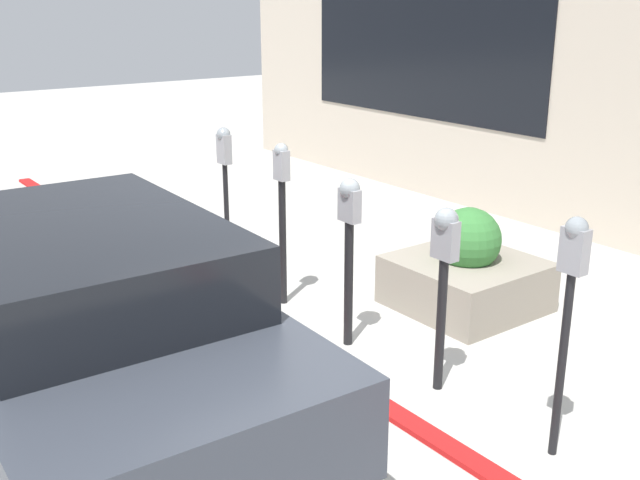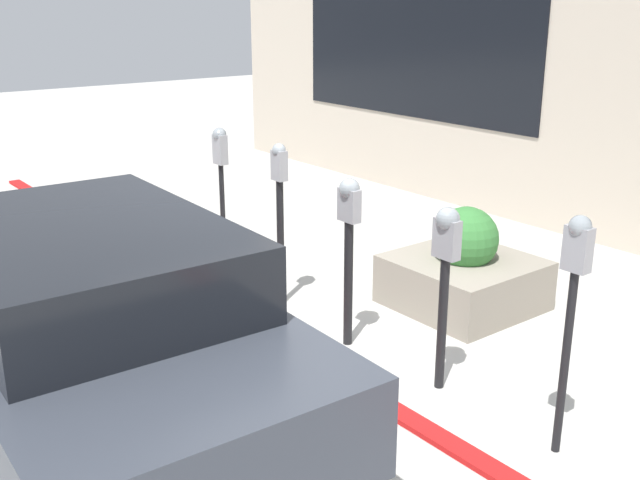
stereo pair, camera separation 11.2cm
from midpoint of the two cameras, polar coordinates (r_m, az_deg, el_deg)
name	(u,v)px [view 1 (the left image)]	position (r m, az deg, el deg)	size (l,w,h in m)	color
ground_plane	(308,353)	(6.15, -0.42, -8.60)	(40.00, 40.00, 0.00)	beige
curb_strip	(300,353)	(6.10, -1.03, -8.63)	(15.14, 0.16, 0.04)	red
parking_meter_nearest	(570,288)	(4.66, 19.18, -3.45)	(0.16, 0.13, 1.56)	black
parking_meter_second	(444,262)	(5.32, 10.04, -1.66)	(0.20, 0.17, 1.38)	black
parking_meter_middle	(349,232)	(5.96, 2.78, 0.63)	(0.20, 0.17, 1.41)	black
parking_meter_fourth	(282,200)	(6.80, -2.43, 3.03)	(0.15, 0.13, 1.53)	black
parking_meter_farthest	(225,167)	(7.69, -6.85, 5.58)	(0.16, 0.14, 1.52)	black
planter_box	(466,273)	(7.05, 11.55, -2.47)	(1.20, 1.19, 0.95)	gray
parked_car_front	(82,311)	(5.19, -17.06, -5.23)	(4.38, 1.91, 1.43)	#383D47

